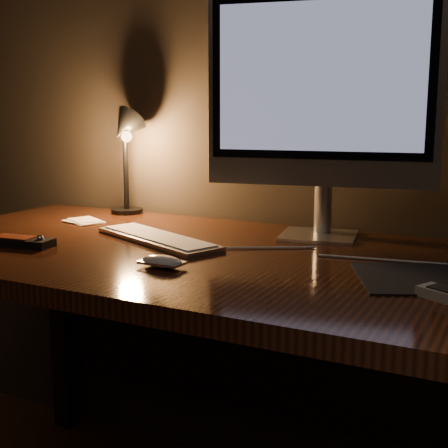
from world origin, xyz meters
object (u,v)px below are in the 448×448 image
at_px(keyboard, 158,238).
at_px(desk_lamp, 125,142).
at_px(monitor, 322,95).
at_px(media_remote, 21,241).
at_px(desk, 232,300).
at_px(mouse, 162,263).

bearing_deg(keyboard, desk_lamp, 159.68).
relative_size(monitor, media_remote, 3.61).
height_order(desk, keyboard, keyboard).
xyz_separation_m(monitor, mouse, (-0.19, -0.42, -0.33)).
bearing_deg(media_remote, mouse, -9.61).
bearing_deg(keyboard, desk, 32.29).
distance_m(monitor, media_remote, 0.78).
height_order(keyboard, desk_lamp, desk_lamp).
bearing_deg(mouse, monitor, 66.79).
relative_size(monitor, keyboard, 1.51).
bearing_deg(mouse, desk_lamp, 132.63).
distance_m(monitor, desk_lamp, 0.62).
distance_m(keyboard, desk_lamp, 0.44).
xyz_separation_m(desk, monitor, (0.14, 0.18, 0.47)).
bearing_deg(media_remote, desk_lamp, 86.37).
bearing_deg(monitor, desk_lamp, 164.87).
relative_size(media_remote, desk_lamp, 0.50).
xyz_separation_m(media_remote, desk_lamp, (-0.03, 0.45, 0.20)).
distance_m(desk, desk_lamp, 0.62).
distance_m(keyboard, mouse, 0.25).
relative_size(keyboard, media_remote, 2.39).
bearing_deg(mouse, desk, 80.74).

